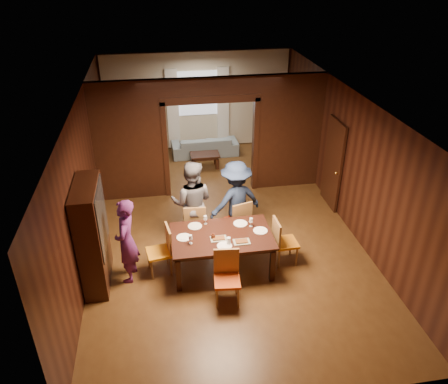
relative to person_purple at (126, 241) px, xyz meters
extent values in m
plane|color=#4D2F15|center=(1.96, 1.51, -0.83)|extent=(9.00, 9.00, 0.00)
cube|color=silver|center=(1.96, 1.51, 2.07)|extent=(5.50, 9.00, 0.02)
cube|color=black|center=(1.96, 6.01, 0.62)|extent=(5.50, 0.02, 2.90)
cube|color=black|center=(-0.79, 1.51, 0.62)|extent=(0.02, 9.00, 2.90)
cube|color=black|center=(4.71, 1.51, 0.62)|extent=(0.02, 9.00, 2.90)
cube|color=black|center=(0.04, 3.11, 0.37)|extent=(1.65, 0.15, 2.40)
cube|color=black|center=(3.89, 3.11, 0.37)|extent=(1.65, 0.15, 2.40)
cube|color=black|center=(1.96, 3.11, 1.82)|extent=(5.50, 0.15, 0.50)
cube|color=beige|center=(1.96, 5.98, 0.62)|extent=(5.40, 0.04, 2.85)
imported|color=#59205E|center=(0.00, 0.00, 0.00)|extent=(0.49, 0.66, 1.65)
imported|color=#53535A|center=(1.28, 1.01, 0.08)|extent=(1.02, 0.87, 1.82)
imported|color=#1A2641|center=(2.19, 1.02, 0.05)|extent=(1.27, 0.96, 1.74)
imported|color=#7C93A3|center=(2.07, 5.36, -0.54)|extent=(1.96, 0.81, 0.57)
imported|color=black|center=(1.84, 0.15, -0.02)|extent=(0.36, 0.36, 0.09)
cube|color=black|center=(1.73, 0.00, -0.45)|extent=(1.88, 1.17, 0.76)
cube|color=black|center=(1.97, 4.49, -0.63)|extent=(0.80, 0.50, 0.40)
cube|color=black|center=(-0.57, 0.01, 0.17)|extent=(0.40, 1.20, 2.00)
cube|color=black|center=(4.66, 2.01, 0.22)|extent=(0.06, 0.90, 2.10)
cube|color=silver|center=(1.96, 5.95, 0.87)|extent=(1.20, 0.03, 1.30)
cube|color=white|center=(1.21, 5.91, 0.42)|extent=(0.35, 0.06, 2.40)
cube|color=white|center=(2.71, 5.91, 0.42)|extent=(0.35, 0.06, 2.40)
cylinder|color=white|center=(1.03, 0.04, -0.06)|extent=(0.27, 0.27, 0.01)
cylinder|color=silver|center=(1.27, 0.37, -0.06)|extent=(0.27, 0.27, 0.01)
cylinder|color=white|center=(2.15, 0.33, -0.06)|extent=(0.27, 0.27, 0.01)
cylinder|color=white|center=(2.47, 0.02, -0.06)|extent=(0.27, 0.27, 0.01)
cylinder|color=white|center=(1.73, -0.34, -0.06)|extent=(0.27, 0.27, 0.01)
cube|color=gray|center=(1.65, -0.11, -0.05)|extent=(0.30, 0.20, 0.04)
cube|color=gray|center=(2.05, -0.28, -0.05)|extent=(0.30, 0.20, 0.04)
cylinder|color=silver|center=(1.81, -0.29, 0.00)|extent=(0.07, 0.07, 0.14)
camera|label=1|loc=(0.69, -6.59, 4.58)|focal=35.00mm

